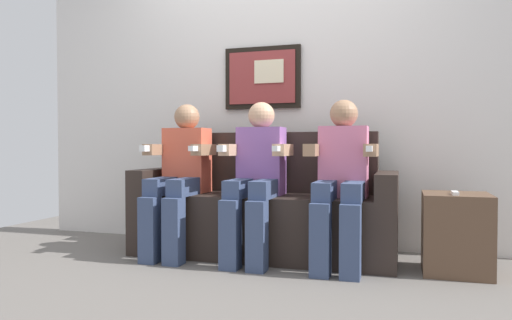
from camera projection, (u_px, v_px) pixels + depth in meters
The scene contains 8 objects.
ground_plane at pixel (249, 266), 3.15m from camera, with size 5.57×5.57×0.00m, color #66605B.
back_wall_assembly at pixel (278, 84), 3.84m from camera, with size 4.28×0.10×2.60m.
couch at pixel (263, 213), 3.45m from camera, with size 1.88×0.58×0.90m.
person_on_left at pixel (180, 172), 3.45m from camera, with size 0.46×0.56×1.11m.
person_in_middle at pixel (256, 174), 3.28m from camera, with size 0.46×0.56×1.11m.
person_on_right at pixel (341, 175), 3.11m from camera, with size 0.46×0.56×1.11m.
side_table_right at pixel (456, 233), 2.96m from camera, with size 0.40×0.40×0.50m.
spare_remote_on_table at pixel (455, 193), 2.88m from camera, with size 0.04×0.13×0.02m, color white.
Camera 1 is at (0.97, -2.97, 0.79)m, focal length 33.26 mm.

